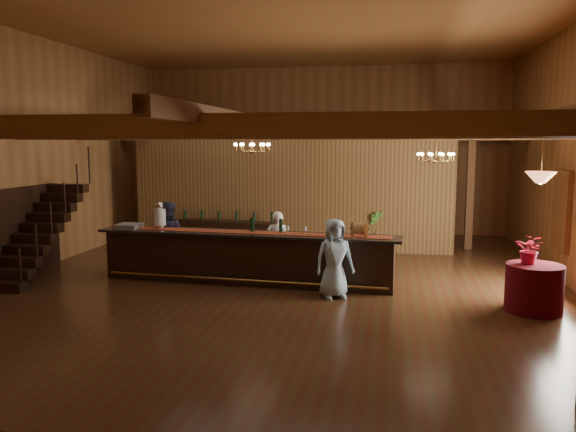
% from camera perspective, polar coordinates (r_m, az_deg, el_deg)
% --- Properties ---
extents(floor, '(14.00, 14.00, 0.00)m').
position_cam_1_polar(floor, '(12.48, -0.51, -6.44)').
color(floor, '#3E2A15').
rests_on(floor, ground).
extents(ceiling, '(14.00, 14.00, 0.00)m').
position_cam_1_polar(ceiling, '(12.37, -0.54, 19.13)').
color(ceiling, '#9C5F30').
rests_on(ceiling, wall_back).
extents(wall_back, '(12.00, 0.10, 5.50)m').
position_cam_1_polar(wall_back, '(19.03, 3.48, 6.70)').
color(wall_back, '#966337').
rests_on(wall_back, floor).
extents(wall_front, '(12.00, 0.10, 5.50)m').
position_cam_1_polar(wall_front, '(5.41, -14.71, 4.58)').
color(wall_front, '#966337').
rests_on(wall_front, floor).
extents(wall_left, '(0.10, 14.00, 5.50)m').
position_cam_1_polar(wall_left, '(14.50, -24.64, 5.81)').
color(wall_left, '#966337').
rests_on(wall_left, floor).
extents(beam_grid, '(11.90, 13.90, 0.39)m').
position_cam_1_polar(beam_grid, '(12.61, -0.09, 8.57)').
color(beam_grid, brown).
rests_on(beam_grid, wall_left).
extents(support_posts, '(9.20, 10.20, 3.20)m').
position_cam_1_polar(support_posts, '(11.70, -0.98, 0.60)').
color(support_posts, brown).
rests_on(support_posts, floor).
extents(partition_wall, '(9.00, 0.18, 3.10)m').
position_cam_1_polar(partition_wall, '(15.71, 0.10, 2.18)').
color(partition_wall, brown).
rests_on(partition_wall, floor).
extents(window_right_back, '(0.12, 1.05, 1.75)m').
position_cam_1_polar(window_right_back, '(13.48, 26.06, 0.53)').
color(window_right_back, white).
rests_on(window_right_back, wall_right).
extents(staircase, '(1.00, 2.80, 2.00)m').
position_cam_1_polar(staircase, '(13.72, -24.12, -1.57)').
color(staircase, black).
rests_on(staircase, floor).
extents(backroom_boxes, '(4.10, 0.60, 1.10)m').
position_cam_1_polar(backroom_boxes, '(17.76, 1.90, -0.53)').
color(backroom_boxes, black).
rests_on(backroom_boxes, floor).
extents(tasting_bar, '(6.61, 1.20, 1.11)m').
position_cam_1_polar(tasting_bar, '(12.10, -4.26, -4.20)').
color(tasting_bar, black).
rests_on(tasting_bar, floor).
extents(beverage_dispenser, '(0.26, 0.26, 0.60)m').
position_cam_1_polar(beverage_dispenser, '(12.77, -12.90, 0.01)').
color(beverage_dispenser, silver).
rests_on(beverage_dispenser, tasting_bar).
extents(glass_rack_tray, '(0.50, 0.50, 0.10)m').
position_cam_1_polar(glass_rack_tray, '(13.04, -15.85, -0.99)').
color(glass_rack_tray, gray).
rests_on(glass_rack_tray, tasting_bar).
extents(raffle_drum, '(0.34, 0.24, 0.30)m').
position_cam_1_polar(raffle_drum, '(11.43, 7.25, -1.28)').
color(raffle_drum, olive).
rests_on(raffle_drum, tasting_bar).
extents(bar_bottle_0, '(0.07, 0.07, 0.30)m').
position_cam_1_polar(bar_bottle_0, '(12.08, -3.71, -0.89)').
color(bar_bottle_0, black).
rests_on(bar_bottle_0, tasting_bar).
extents(bar_bottle_1, '(0.07, 0.07, 0.30)m').
position_cam_1_polar(bar_bottle_1, '(12.07, -3.62, -0.90)').
color(bar_bottle_1, black).
rests_on(bar_bottle_1, tasting_bar).
extents(bar_bottle_2, '(0.07, 0.07, 0.30)m').
position_cam_1_polar(bar_bottle_2, '(11.90, -0.73, -1.00)').
color(bar_bottle_2, black).
rests_on(bar_bottle_2, tasting_bar).
extents(backbar_shelf, '(2.96, 0.87, 0.82)m').
position_cam_1_polar(backbar_shelf, '(15.86, -6.10, -1.97)').
color(backbar_shelf, black).
rests_on(backbar_shelf, floor).
extents(round_table, '(0.99, 0.99, 0.85)m').
position_cam_1_polar(round_table, '(10.98, 23.72, -6.73)').
color(round_table, '#5D0619').
rests_on(round_table, floor).
extents(chandelier_left, '(0.80, 0.80, 0.45)m').
position_cam_1_polar(chandelier_left, '(12.45, -3.67, 7.01)').
color(chandelier_left, olive).
rests_on(chandelier_left, beam_grid).
extents(chandelier_right, '(0.80, 0.80, 0.67)m').
position_cam_1_polar(chandelier_right, '(13.05, 14.78, 5.87)').
color(chandelier_right, olive).
rests_on(chandelier_right, beam_grid).
extents(pendant_lamp, '(0.52, 0.52, 0.90)m').
position_cam_1_polar(pendant_lamp, '(10.69, 24.28, 3.61)').
color(pendant_lamp, olive).
rests_on(pendant_lamp, beam_grid).
extents(bartender, '(0.57, 0.40, 1.48)m').
position_cam_1_polar(bartender, '(12.59, -1.09, -2.87)').
color(bartender, white).
rests_on(bartender, floor).
extents(staff_second, '(0.85, 0.69, 1.65)m').
position_cam_1_polar(staff_second, '(13.32, -12.10, -2.10)').
color(staff_second, '#26273F').
rests_on(staff_second, floor).
extents(guest, '(0.89, 0.76, 1.55)m').
position_cam_1_polar(guest, '(10.93, 4.75, -4.30)').
color(guest, '#9FC4DD').
rests_on(guest, floor).
extents(floor_plant, '(0.67, 0.56, 1.15)m').
position_cam_1_polar(floor_plant, '(15.63, 8.86, -1.55)').
color(floor_plant, '#3C7524').
rests_on(floor_plant, floor).
extents(table_flowers, '(0.61, 0.58, 0.53)m').
position_cam_1_polar(table_flowers, '(10.86, 23.39, -3.12)').
color(table_flowers, '#D41A45').
rests_on(table_flowers, round_table).
extents(table_vase, '(0.19, 0.19, 0.29)m').
position_cam_1_polar(table_vase, '(10.91, 23.20, -3.71)').
color(table_vase, olive).
rests_on(table_vase, round_table).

